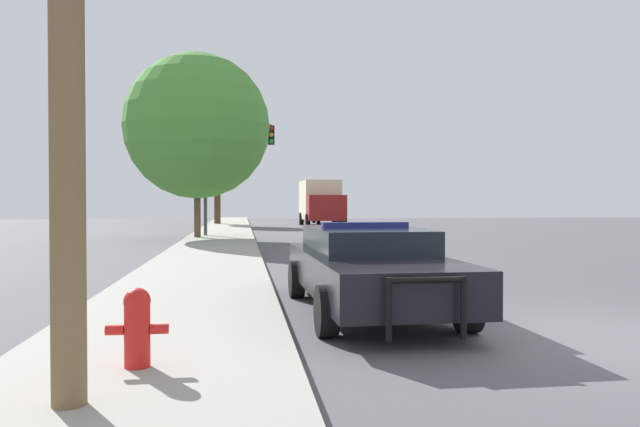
{
  "coord_description": "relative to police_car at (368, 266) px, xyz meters",
  "views": [
    {
      "loc": [
        -4.18,
        -7.35,
        1.7
      ],
      "look_at": [
        -0.71,
        20.01,
        1.17
      ],
      "focal_mm": 35.0,
      "sensor_mm": 36.0,
      "label": 1
    }
  ],
  "objects": [
    {
      "name": "tree_sidewalk_mid",
      "position": [
        -3.85,
        18.48,
        4.3
      ],
      "size": [
        6.37,
        6.37,
        8.07
      ],
      "color": "brown",
      "rests_on": "sidewalk_left"
    },
    {
      "name": "tree_sidewalk_far",
      "position": [
        -3.61,
        35.63,
        3.68
      ],
      "size": [
        4.0,
        4.0,
        6.28
      ],
      "color": "#4C3823",
      "rests_on": "sidewalk_left"
    },
    {
      "name": "traffic_light",
      "position": [
        -2.32,
        19.99,
        3.13
      ],
      "size": [
        3.29,
        0.35,
        5.29
      ],
      "color": "#424247",
      "rests_on": "sidewalk_left"
    },
    {
      "name": "ground_plane",
      "position": [
        2.24,
        -2.05,
        -0.71
      ],
      "size": [
        110.0,
        110.0,
        0.0
      ],
      "primitive_type": "plane",
      "color": "#4F4F54"
    },
    {
      "name": "fire_hydrant",
      "position": [
        -2.92,
        -3.36,
        -0.18
      ],
      "size": [
        0.58,
        0.25,
        0.75
      ],
      "color": "red",
      "rests_on": "sidewalk_left"
    },
    {
      "name": "sidewalk_left",
      "position": [
        -2.86,
        -2.05,
        -0.64
      ],
      "size": [
        3.0,
        110.0,
        0.13
      ],
      "color": "#99968C",
      "rests_on": "ground_plane"
    },
    {
      "name": "police_car",
      "position": [
        0.0,
        0.0,
        0.0
      ],
      "size": [
        2.19,
        5.45,
        1.37
      ],
      "rotation": [
        0.0,
        0.0,
        3.17
      ],
      "color": "black",
      "rests_on": "ground_plane"
    },
    {
      "name": "car_background_distant",
      "position": [
        4.64,
        38.51,
        -0.01
      ],
      "size": [
        1.9,
        4.51,
        1.29
      ],
      "rotation": [
        0.0,
        0.0,
        0.01
      ],
      "color": "silver",
      "rests_on": "ground_plane"
    },
    {
      "name": "box_truck",
      "position": [
        3.66,
        34.24,
        0.98
      ],
      "size": [
        2.74,
        6.9,
        3.18
      ],
      "rotation": [
        0.0,
        0.0,
        3.14
      ],
      "color": "maroon",
      "rests_on": "ground_plane"
    }
  ]
}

